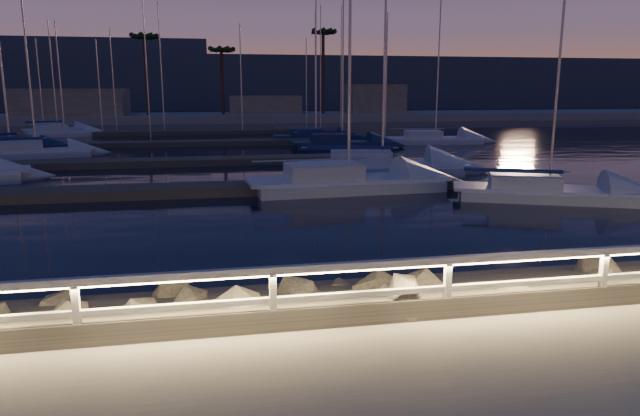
# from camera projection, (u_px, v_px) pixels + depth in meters

# --- Properties ---
(ground) EXTENTS (400.00, 400.00, 0.00)m
(ground) POSITION_uv_depth(u_px,v_px,m) (212.00, 334.00, 9.14)
(ground) COLOR #A59F95
(ground) RESTS_ON ground
(harbor_water) EXTENTS (400.00, 440.00, 0.60)m
(harbor_water) POSITION_uv_depth(u_px,v_px,m) (210.00, 160.00, 39.35)
(harbor_water) COLOR black
(harbor_water) RESTS_ON ground
(guard_rail) EXTENTS (44.11, 0.12, 1.06)m
(guard_rail) POSITION_uv_depth(u_px,v_px,m) (205.00, 288.00, 8.97)
(guard_rail) COLOR white
(guard_rail) RESTS_ON ground
(riprap) EXTENTS (38.19, 3.10, 1.40)m
(riprap) POSITION_uv_depth(u_px,v_px,m) (295.00, 307.00, 10.76)
(riprap) COLOR #676358
(riprap) RESTS_ON ground
(floating_docks) EXTENTS (22.00, 36.00, 0.40)m
(floating_docks) POSITION_uv_depth(u_px,v_px,m) (210.00, 150.00, 40.46)
(floating_docks) COLOR #5A544B
(floating_docks) RESTS_ON ground
(far_shore) EXTENTS (160.00, 14.00, 5.20)m
(far_shore) POSITION_uv_depth(u_px,v_px,m) (208.00, 115.00, 80.24)
(far_shore) COLOR #A59F95
(far_shore) RESTS_ON ground
(palm_left) EXTENTS (3.00, 3.00, 11.20)m
(palm_left) POSITION_uv_depth(u_px,v_px,m) (144.00, 40.00, 74.81)
(palm_left) COLOR #4A3222
(palm_left) RESTS_ON ground
(palm_center) EXTENTS (3.00, 3.00, 9.70)m
(palm_center) POSITION_uv_depth(u_px,v_px,m) (221.00, 52.00, 77.89)
(palm_center) COLOR #4A3222
(palm_center) RESTS_ON ground
(palm_right) EXTENTS (3.00, 3.00, 12.20)m
(palm_right) POSITION_uv_depth(u_px,v_px,m) (323.00, 36.00, 79.04)
(palm_right) COLOR #4A3222
(palm_right) RESTS_ON ground
(distant_hills) EXTENTS (230.00, 37.50, 18.00)m
(distant_hills) POSITION_uv_depth(u_px,v_px,m) (111.00, 85.00, 132.62)
(distant_hills) COLOR #353F52
(distant_hills) RESTS_ON ground
(sailboat_c) EXTENTS (9.04, 3.23, 15.07)m
(sailboat_c) POSITION_uv_depth(u_px,v_px,m) (343.00, 181.00, 25.21)
(sailboat_c) COLOR silver
(sailboat_c) RESTS_ON ground
(sailboat_d) EXTENTS (7.75, 4.87, 12.75)m
(sailboat_d) POSITION_uv_depth(u_px,v_px,m) (543.00, 190.00, 23.26)
(sailboat_d) COLOR silver
(sailboat_d) RESTS_ON ground
(sailboat_g) EXTENTS (7.75, 2.67, 12.96)m
(sailboat_g) POSITION_uv_depth(u_px,v_px,m) (340.00, 143.00, 43.44)
(sailboat_g) COLOR navy
(sailboat_g) RESTS_ON ground
(sailboat_h) EXTENTS (9.33, 4.42, 15.21)m
(sailboat_h) POSITION_uv_depth(u_px,v_px,m) (378.00, 165.00, 30.69)
(sailboat_h) COLOR silver
(sailboat_h) RESTS_ON ground
(sailboat_i) EXTENTS (7.55, 4.59, 12.55)m
(sailboat_i) POSITION_uv_depth(u_px,v_px,m) (7.00, 148.00, 39.48)
(sailboat_i) COLOR navy
(sailboat_i) RESTS_ON ground
(sailboat_j) EXTENTS (7.37, 3.68, 12.11)m
(sailboat_j) POSITION_uv_depth(u_px,v_px,m) (33.00, 151.00, 37.53)
(sailboat_j) COLOR silver
(sailboat_j) RESTS_ON ground
(sailboat_k) EXTENTS (7.46, 2.53, 12.50)m
(sailboat_k) POSITION_uv_depth(u_px,v_px,m) (314.00, 136.00, 49.68)
(sailboat_k) COLOR navy
(sailboat_k) RESTS_ON ground
(sailboat_l) EXTENTS (8.21, 3.28, 13.52)m
(sailboat_l) POSITION_uv_depth(u_px,v_px,m) (433.00, 139.00, 47.36)
(sailboat_l) COLOR silver
(sailboat_l) RESTS_ON ground
(sailboat_m) EXTENTS (6.47, 3.52, 10.69)m
(sailboat_m) POSITION_uv_depth(u_px,v_px,m) (63.00, 132.00, 54.17)
(sailboat_m) COLOR silver
(sailboat_m) RESTS_ON ground
(sailboat_n) EXTENTS (6.77, 4.39, 11.28)m
(sailboat_n) POSITION_uv_depth(u_px,v_px,m) (56.00, 129.00, 58.51)
(sailboat_n) COLOR silver
(sailboat_n) RESTS_ON ground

